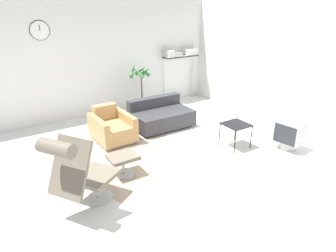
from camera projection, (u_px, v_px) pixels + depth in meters
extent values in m
plane|color=silver|center=(162.00, 158.00, 5.56)|extent=(12.00, 12.00, 0.00)
cube|color=silver|center=(99.00, 59.00, 7.32)|extent=(12.00, 0.06, 2.80)
cylinder|color=black|center=(40.00, 30.00, 6.38)|extent=(0.41, 0.01, 0.41)
cylinder|color=white|center=(40.00, 30.00, 6.38)|extent=(0.39, 0.02, 0.39)
cube|color=black|center=(39.00, 28.00, 6.35)|extent=(0.01, 0.01, 0.12)
cube|color=silver|center=(283.00, 65.00, 6.57)|extent=(0.06, 12.00, 2.80)
cylinder|color=tan|center=(166.00, 165.00, 5.32)|extent=(2.51, 2.51, 0.01)
cylinder|color=#BCBCC1|center=(98.00, 197.00, 4.44)|extent=(0.61, 0.61, 0.02)
cylinder|color=#BCBCC1|center=(97.00, 187.00, 4.37)|extent=(0.06, 0.06, 0.32)
cube|color=#6B6051|center=(95.00, 176.00, 4.30)|extent=(0.78, 0.76, 0.06)
cube|color=#6B6051|center=(70.00, 168.00, 3.76)|extent=(0.61, 0.65, 0.73)
cylinder|color=#6B6051|center=(56.00, 148.00, 3.49)|extent=(0.41, 0.50, 0.18)
cylinder|color=#BCBCC1|center=(124.00, 174.00, 5.04)|extent=(0.36, 0.36, 0.02)
cylinder|color=#BCBCC1|center=(123.00, 166.00, 4.98)|extent=(0.05, 0.05, 0.28)
cube|color=#6B6051|center=(123.00, 157.00, 4.92)|extent=(0.48, 0.40, 0.06)
cube|color=silver|center=(113.00, 139.00, 6.26)|extent=(0.63, 0.76, 0.06)
cube|color=#AD8451|center=(113.00, 131.00, 6.19)|extent=(0.53, 0.91, 0.32)
cube|color=#AD8451|center=(105.00, 112.00, 6.33)|extent=(0.50, 0.20, 0.31)
cube|color=#AD8451|center=(126.00, 124.00, 6.31)|extent=(0.16, 0.89, 0.49)
cube|color=#AD8451|center=(99.00, 130.00, 5.99)|extent=(0.16, 0.89, 0.49)
cube|color=black|center=(162.00, 126.00, 6.96)|extent=(1.20, 0.76, 0.05)
cube|color=#333338|center=(162.00, 118.00, 6.88)|extent=(1.34, 0.89, 0.34)
cube|color=#333338|center=(154.00, 102.00, 7.04)|extent=(1.33, 0.21, 0.24)
cube|color=black|center=(236.00, 124.00, 5.83)|extent=(0.47, 0.47, 0.02)
cylinder|color=black|center=(235.00, 142.00, 5.65)|extent=(0.02, 0.02, 0.47)
cylinder|color=black|center=(251.00, 137.00, 5.86)|extent=(0.02, 0.02, 0.47)
cylinder|color=black|center=(220.00, 134.00, 5.99)|extent=(0.02, 0.02, 0.47)
cylinder|color=black|center=(235.00, 130.00, 6.20)|extent=(0.02, 0.02, 0.47)
cylinder|color=#B7B7B7|center=(288.00, 145.00, 5.90)|extent=(0.31, 0.31, 0.15)
cube|color=#B7B7B7|center=(290.00, 132.00, 5.79)|extent=(0.48, 0.55, 0.43)
cube|color=#282D33|center=(285.00, 135.00, 5.66)|extent=(0.07, 0.43, 0.37)
cylinder|color=silver|center=(142.00, 105.00, 7.89)|extent=(0.35, 0.35, 0.31)
cylinder|color=#382819|center=(142.00, 100.00, 7.83)|extent=(0.32, 0.32, 0.02)
cylinder|color=brown|center=(142.00, 88.00, 7.70)|extent=(0.04, 0.04, 0.65)
cone|color=#2D6B33|center=(146.00, 71.00, 7.62)|extent=(0.12, 0.35, 0.27)
cone|color=#2D6B33|center=(141.00, 70.00, 7.67)|extent=(0.34, 0.22, 0.27)
cone|color=#2D6B33|center=(133.00, 70.00, 7.57)|extent=(0.39, 0.41, 0.32)
cone|color=#2D6B33|center=(138.00, 72.00, 7.41)|extent=(0.27, 0.38, 0.31)
cone|color=#2D6B33|center=(145.00, 72.00, 7.47)|extent=(0.33, 0.20, 0.29)
cylinder|color=#BCBCC1|center=(164.00, 74.00, 8.33)|extent=(0.03, 0.03, 1.62)
cylinder|color=#BCBCC1|center=(192.00, 70.00, 8.82)|extent=(0.03, 0.03, 1.62)
cube|color=silver|center=(181.00, 57.00, 8.31)|extent=(1.05, 0.28, 0.02)
cube|color=silver|center=(181.00, 56.00, 8.30)|extent=(1.05, 0.28, 0.02)
cube|color=silver|center=(181.00, 56.00, 8.30)|extent=(1.05, 0.28, 0.02)
cube|color=beige|center=(170.00, 54.00, 8.07)|extent=(0.20, 0.24, 0.19)
cube|color=silver|center=(190.00, 52.00, 8.41)|extent=(0.36, 0.24, 0.16)
cube|color=#B7B2A8|center=(177.00, 54.00, 8.19)|extent=(0.23, 0.24, 0.10)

